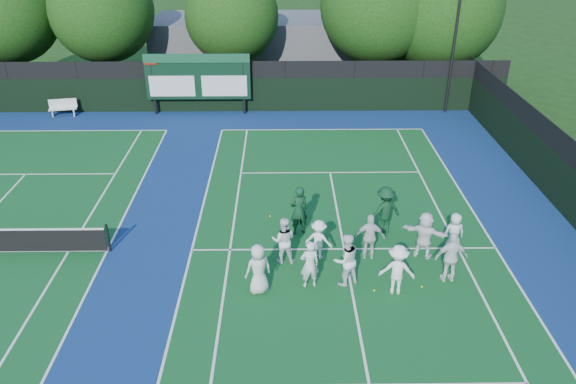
{
  "coord_description": "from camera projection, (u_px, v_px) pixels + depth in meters",
  "views": [
    {
      "loc": [
        -2.24,
        -15.94,
        11.15
      ],
      "look_at": [
        -2.0,
        3.0,
        1.3
      ],
      "focal_mm": 35.0,
      "sensor_mm": 36.0,
      "label": 1
    }
  ],
  "objects": [
    {
      "name": "clubhouse",
      "position": [
        284.0,
        46.0,
        39.66
      ],
      "size": [
        18.0,
        6.0,
        4.0
      ],
      "primitive_type": "cube",
      "color": "#57585C",
      "rests_on": "ground"
    },
    {
      "name": "tennis_ball_1",
      "position": [
        373.0,
        221.0,
        21.9
      ],
      "size": [
        0.07,
        0.07,
        0.07
      ],
      "primitive_type": "sphere",
      "color": "yellow",
      "rests_on": "ground"
    },
    {
      "name": "near_court",
      "position": [
        344.0,
        249.0,
        20.19
      ],
      "size": [
        11.05,
        23.85,
        0.01
      ],
      "color": "#104F1F",
      "rests_on": "ground"
    },
    {
      "name": "tennis_ball_3",
      "position": [
        270.0,
        216.0,
        22.26
      ],
      "size": [
        0.07,
        0.07,
        0.07
      ],
      "primitive_type": "sphere",
      "color": "yellow",
      "rests_on": "ground"
    },
    {
      "name": "scoreboard",
      "position": [
        198.0,
        77.0,
        32.05
      ],
      "size": [
        6.0,
        0.21,
        3.55
      ],
      "color": "black",
      "rests_on": "ground"
    },
    {
      "name": "tree_e",
      "position": [
        442.0,
        11.0,
        34.39
      ],
      "size": [
        7.56,
        7.56,
        9.13
      ],
      "color": "black",
      "rests_on": "ground"
    },
    {
      "name": "player_back_0",
      "position": [
        284.0,
        240.0,
        19.14
      ],
      "size": [
        0.88,
        0.7,
        1.71
      ],
      "primitive_type": "imported",
      "rotation": [
        0.0,
        0.0,
        3.07
      ],
      "color": "white",
      "rests_on": "ground"
    },
    {
      "name": "bench",
      "position": [
        63.0,
        107.0,
        32.54
      ],
      "size": [
        1.6,
        0.72,
        0.98
      ],
      "color": "silver",
      "rests_on": "ground"
    },
    {
      "name": "player_back_2",
      "position": [
        370.0,
        237.0,
        19.34
      ],
      "size": [
        1.04,
        0.52,
        1.71
      ],
      "primitive_type": "imported",
      "rotation": [
        0.0,
        0.0,
        3.04
      ],
      "color": "silver",
      "rests_on": "ground"
    },
    {
      "name": "player_front_1",
      "position": [
        310.0,
        264.0,
        17.89
      ],
      "size": [
        0.69,
        0.52,
        1.7
      ],
      "primitive_type": "imported",
      "rotation": [
        0.0,
        0.0,
        3.33
      ],
      "color": "silver",
      "rests_on": "ground"
    },
    {
      "name": "player_front_2",
      "position": [
        346.0,
        260.0,
        17.99
      ],
      "size": [
        1.1,
        1.0,
        1.84
      ],
      "primitive_type": "imported",
      "rotation": [
        0.0,
        0.0,
        3.56
      ],
      "color": "white",
      "rests_on": "ground"
    },
    {
      "name": "player_front_0",
      "position": [
        258.0,
        269.0,
        17.64
      ],
      "size": [
        0.99,
        0.83,
        1.72
      ],
      "primitive_type": "imported",
      "rotation": [
        0.0,
        0.0,
        3.54
      ],
      "color": "silver",
      "rests_on": "ground"
    },
    {
      "name": "player_back_3",
      "position": [
        424.0,
        235.0,
        19.41
      ],
      "size": [
        1.69,
        1.13,
        1.75
      ],
      "primitive_type": "imported",
      "rotation": [
        0.0,
        0.0,
        2.73
      ],
      "color": "white",
      "rests_on": "ground"
    },
    {
      "name": "player_back_1",
      "position": [
        319.0,
        240.0,
        19.38
      ],
      "size": [
        1.09,
        0.85,
        1.49
      ],
      "primitive_type": "imported",
      "rotation": [
        0.0,
        0.0,
        2.79
      ],
      "color": "white",
      "rests_on": "ground"
    },
    {
      "name": "tree_d",
      "position": [
        381.0,
        8.0,
        34.26
      ],
      "size": [
        7.15,
        7.15,
        9.1
      ],
      "color": "black",
      "rests_on": "ground"
    },
    {
      "name": "ground",
      "position": [
        347.0,
        265.0,
        19.31
      ],
      "size": [
        120.0,
        120.0,
        0.0
      ],
      "primitive_type": "plane",
      "color": "#15360E",
      "rests_on": "ground"
    },
    {
      "name": "back_fence",
      "position": [
        217.0,
        89.0,
        32.81
      ],
      "size": [
        34.0,
        0.08,
        3.0
      ],
      "color": "black",
      "rests_on": "ground"
    },
    {
      "name": "tree_b",
      "position": [
        105.0,
        13.0,
        34.19
      ],
      "size": [
        6.3,
        6.3,
        8.4
      ],
      "color": "black",
      "rests_on": "ground"
    },
    {
      "name": "player_front_3",
      "position": [
        397.0,
        270.0,
        17.6
      ],
      "size": [
        1.21,
        0.82,
        1.73
      ],
      "primitive_type": "imported",
      "rotation": [
        0.0,
        0.0,
        2.98
      ],
      "color": "white",
      "rests_on": "ground"
    },
    {
      "name": "tree_c",
      "position": [
        234.0,
        18.0,
        34.43
      ],
      "size": [
        5.74,
        5.74,
        7.76
      ],
      "color": "black",
      "rests_on": "ground"
    },
    {
      "name": "tennis_ball_5",
      "position": [
        374.0,
        290.0,
        18.01
      ],
      "size": [
        0.07,
        0.07,
        0.07
      ],
      "primitive_type": "sphere",
      "color": "yellow",
      "rests_on": "ground"
    },
    {
      "name": "coach_right",
      "position": [
        385.0,
        210.0,
        20.8
      ],
      "size": [
        1.39,
        1.09,
        1.89
      ],
      "primitive_type": "imported",
      "rotation": [
        0.0,
        0.0,
        3.5
      ],
      "color": "#0E351B",
      "rests_on": "ground"
    },
    {
      "name": "light_pole_right",
      "position": [
        460.0,
        1.0,
        30.42
      ],
      "size": [
        1.2,
        0.3,
        10.12
      ],
      "color": "black",
      "rests_on": "ground"
    },
    {
      "name": "court_apron",
      "position": [
        177.0,
        250.0,
        20.13
      ],
      "size": [
        34.0,
        32.0,
        0.01
      ],
      "primitive_type": "cube",
      "color": "navy",
      "rests_on": "ground"
    },
    {
      "name": "tennis_ball_2",
      "position": [
        422.0,
        287.0,
        18.18
      ],
      "size": [
        0.07,
        0.07,
        0.07
      ],
      "primitive_type": "sphere",
      "color": "yellow",
      "rests_on": "ground"
    },
    {
      "name": "player_front_4",
      "position": [
        451.0,
        257.0,
        18.13
      ],
      "size": [
        1.08,
        0.5,
        1.81
      ],
      "primitive_type": "imported",
      "rotation": [
        0.0,
        0.0,
        3.19
      ],
      "color": "white",
      "rests_on": "ground"
    },
    {
      "name": "coach_left",
      "position": [
        299.0,
        211.0,
        20.73
      ],
      "size": [
        0.83,
        0.68,
        1.95
      ],
      "primitive_type": "imported",
      "rotation": [
        0.0,
        0.0,
        3.5
      ],
      "color": "#0F391E",
      "rests_on": "ground"
    },
    {
      "name": "player_back_4",
      "position": [
        454.0,
        232.0,
        19.79
      ],
      "size": [
        0.78,
        0.54,
        1.5
      ],
      "primitive_type": "imported",
      "rotation": [
        0.0,
        0.0,
        3.24
      ],
      "color": "silver",
      "rests_on": "ground"
    },
    {
      "name": "tree_a",
      "position": [
        10.0,
        14.0,
        34.15
      ],
      "size": [
        6.27,
        6.27,
        8.32
      ],
      "color": "black",
      "rests_on": "ground"
    }
  ]
}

